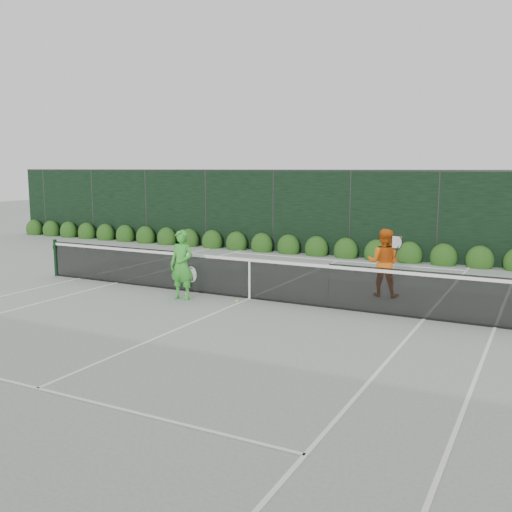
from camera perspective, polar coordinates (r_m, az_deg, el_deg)
The scene contains 8 objects.
ground at distance 13.75m, azimuth -0.65°, elevation -4.28°, with size 80.00×80.00×0.00m, color gray.
tennis_net at distance 13.66m, azimuth -0.74°, elevation -2.10°, with size 12.90×0.10×1.07m.
player_woman at distance 13.65m, azimuth -7.42°, elevation -0.90°, with size 0.67×0.43×1.66m.
player_man at distance 14.23m, azimuth 12.65°, elevation -0.65°, with size 0.92×0.67×1.66m.
court_lines at distance 13.75m, azimuth -0.65°, elevation -4.26°, with size 11.03×23.83×0.01m.
windscreen_fence at distance 11.20m, azimuth -7.22°, elevation 0.53°, with size 32.00×21.07×3.06m.
hedge_row at distance 20.19m, azimuth 8.97°, elevation 0.49°, with size 31.66×0.65×0.94m.
tennis_balls at distance 13.81m, azimuth -3.47°, elevation -4.10°, with size 1.54×0.61×0.07m.
Camera 1 is at (6.33, -11.81, 3.11)m, focal length 40.00 mm.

